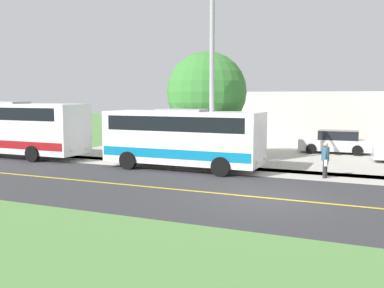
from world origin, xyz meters
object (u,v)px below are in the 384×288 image
object	(u,v)px
shuttle_bus_front	(183,136)
commercial_building	(361,117)
pedestrian_with_bags	(325,159)
street_light_pole	(211,73)
tree_curbside	(207,92)
parked_car_near	(335,142)
transit_bus_rear	(1,126)

from	to	relation	value
shuttle_bus_front	commercial_building	distance (m)	18.49
shuttle_bus_front	commercial_building	xyz separation A→B (m)	(-16.85, 7.62, 0.32)
shuttle_bus_front	pedestrian_with_bags	size ratio (longest dim) A/B	4.98
pedestrian_with_bags	street_light_pole	xyz separation A→B (m)	(-0.01, -5.47, 3.89)
tree_curbside	street_light_pole	bearing A→B (deg)	25.85
tree_curbside	commercial_building	xyz separation A→B (m)	(-14.00, 7.49, -1.88)
pedestrian_with_bags	street_light_pole	distance (m)	6.71
commercial_building	tree_curbside	bearing A→B (deg)	-28.14
street_light_pole	parked_car_near	bearing A→B (deg)	150.71
pedestrian_with_bags	parked_car_near	distance (m)	9.07
tree_curbside	transit_bus_rear	bearing A→B (deg)	-76.84
shuttle_bus_front	street_light_pole	size ratio (longest dim) A/B	0.92
shuttle_bus_front	transit_bus_rear	size ratio (longest dim) A/B	0.69
transit_bus_rear	tree_curbside	xyz separation A→B (m)	(-2.87, 12.26, 2.04)
parked_car_near	street_light_pole	bearing A→B (deg)	-29.29
parked_car_near	commercial_building	size ratio (longest dim) A/B	0.25
transit_bus_rear	street_light_pole	world-z (taller)	street_light_pole
shuttle_bus_front	street_light_pole	bearing A→B (deg)	103.80
pedestrian_with_bags	commercial_building	distance (m)	16.58
pedestrian_with_bags	street_light_pole	world-z (taller)	street_light_pole
pedestrian_with_bags	shuttle_bus_front	bearing A→B (deg)	-87.32
parked_car_near	pedestrian_with_bags	bearing A→B (deg)	2.49
tree_curbside	shuttle_bus_front	bearing A→B (deg)	-2.65
transit_bus_rear	street_light_pole	size ratio (longest dim) A/B	1.33
tree_curbside	commercial_building	size ratio (longest dim) A/B	0.33
transit_bus_rear	parked_car_near	size ratio (longest dim) A/B	2.57
shuttle_bus_front	parked_car_near	bearing A→B (deg)	145.59
tree_curbside	commercial_building	bearing A→B (deg)	151.86
parked_car_near	tree_curbside	distance (m)	9.61
shuttle_bus_front	street_light_pole	xyz separation A→B (m)	(-0.33, 1.35, 3.10)
tree_curbside	pedestrian_with_bags	bearing A→B (deg)	69.30
pedestrian_with_bags	street_light_pole	bearing A→B (deg)	-90.13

